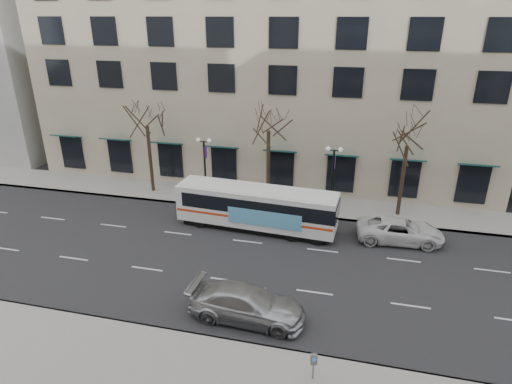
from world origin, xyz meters
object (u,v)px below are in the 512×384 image
(tree_far_left, at_px, (146,114))
(white_pickup, at_px, (400,230))
(lamp_post_left, at_px, (205,166))
(silver_car, at_px, (247,304))
(tree_far_mid, at_px, (269,118))
(pay_station, at_px, (314,361))
(tree_far_right, at_px, (409,133))
(city_bus, at_px, (257,207))
(lamp_post_right, at_px, (333,177))

(tree_far_left, relative_size, white_pickup, 1.48)
(lamp_post_left, distance_m, silver_car, 15.23)
(lamp_post_left, xyz_separation_m, silver_car, (6.94, -13.39, -2.10))
(silver_car, bearing_deg, tree_far_mid, 10.29)
(pay_station, bearing_deg, tree_far_mid, 93.61)
(tree_far_mid, bearing_deg, tree_far_right, -0.00)
(lamp_post_left, height_order, white_pickup, lamp_post_left)
(tree_far_right, bearing_deg, tree_far_left, 180.00)
(city_bus, xyz_separation_m, white_pickup, (9.65, 0.45, -0.88))
(pay_station, bearing_deg, tree_far_right, 61.29)
(lamp_post_right, height_order, city_bus, lamp_post_right)
(silver_car, xyz_separation_m, pay_station, (3.64, -3.24, 0.21))
(tree_far_left, xyz_separation_m, tree_far_right, (20.00, 0.00, -0.28))
(lamp_post_right, xyz_separation_m, pay_station, (0.58, -16.64, -1.89))
(tree_far_mid, bearing_deg, pay_station, -72.04)
(tree_far_right, bearing_deg, tree_far_mid, 180.00)
(tree_far_right, distance_m, white_pickup, 6.92)
(silver_car, bearing_deg, white_pickup, -35.93)
(tree_far_mid, bearing_deg, tree_far_left, -180.00)
(tree_far_right, height_order, lamp_post_right, tree_far_right)
(lamp_post_right, relative_size, pay_station, 4.17)
(tree_far_left, distance_m, lamp_post_right, 15.48)
(tree_far_right, height_order, white_pickup, tree_far_right)
(lamp_post_left, distance_m, white_pickup, 15.37)
(pay_station, bearing_deg, lamp_post_left, 108.10)
(tree_far_mid, xyz_separation_m, lamp_post_right, (5.01, -0.60, -3.96))
(tree_far_right, relative_size, lamp_post_left, 1.55)
(tree_far_mid, relative_size, pay_station, 6.85)
(tree_far_left, distance_m, pay_station, 23.92)
(city_bus, bearing_deg, lamp_post_left, 147.35)
(tree_far_right, bearing_deg, city_bus, -155.61)
(tree_far_mid, height_order, silver_car, tree_far_mid)
(lamp_post_right, relative_size, white_pickup, 0.93)
(lamp_post_right, height_order, silver_car, lamp_post_right)
(tree_far_right, height_order, city_bus, tree_far_right)
(tree_far_mid, bearing_deg, lamp_post_right, -6.83)
(tree_far_left, height_order, pay_station, tree_far_left)
(lamp_post_left, distance_m, pay_station, 19.81)
(tree_far_left, distance_m, tree_far_mid, 10.00)
(lamp_post_right, height_order, pay_station, lamp_post_right)
(lamp_post_left, relative_size, silver_car, 0.90)
(city_bus, height_order, silver_car, city_bus)
(tree_far_left, height_order, city_bus, tree_far_left)
(white_pickup, bearing_deg, lamp_post_left, 73.59)
(city_bus, bearing_deg, silver_car, -75.63)
(city_bus, xyz_separation_m, silver_car, (1.76, -9.55, -0.82))
(lamp_post_left, distance_m, city_bus, 6.58)
(tree_far_left, relative_size, city_bus, 0.73)
(lamp_post_left, height_order, city_bus, lamp_post_left)
(tree_far_mid, xyz_separation_m, silver_car, (1.95, -13.99, -6.06))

